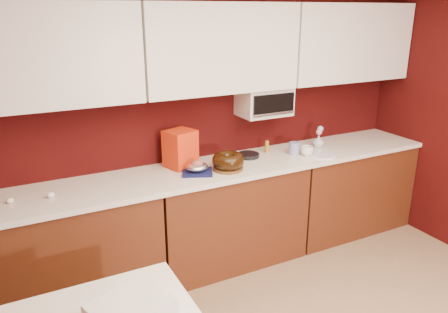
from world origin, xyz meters
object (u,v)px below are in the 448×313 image
Objects in this scene: coffee_mug at (307,150)px; foil_ham_nest at (197,167)px; pandoro_box at (180,149)px; toaster_oven at (264,101)px; newspaper_stack at (131,313)px; blue_jar at (294,148)px; bundt_cake at (228,160)px; flower_vase at (318,141)px.

foil_ham_nest is at bearing 177.86° from coffee_mug.
toaster_oven is at bearing -18.10° from pandoro_box.
newspaper_stack is (-0.86, -1.52, -0.24)m from pandoro_box.
pandoro_box is at bearing 171.20° from blue_jar.
flower_vase is (1.05, 0.16, -0.02)m from bundt_cake.
coffee_mug is at bearing -49.11° from blue_jar.
newspaper_stack is (-1.18, -1.27, -0.17)m from bundt_cake.
pandoro_box is at bearing 105.25° from foil_ham_nest.
bundt_cake reaches higher than blue_jar.
bundt_cake is (-0.50, -0.26, -0.39)m from toaster_oven.
flower_vase is (1.37, -0.09, -0.09)m from pandoro_box.
flower_vase reaches higher than blue_jar.
pandoro_box is 2.41× the size of flower_vase.
newspaper_stack is (-1.67, -1.54, -0.56)m from toaster_oven.
coffee_mug is at bearing 32.79° from newspaper_stack.
foil_ham_nest is 1.41× the size of flower_vase.
coffee_mug is (1.05, -0.04, -0.00)m from foil_ham_nest.
bundt_cake reaches higher than flower_vase.
bundt_cake is 0.85× the size of pandoro_box.
bundt_cake is at bearing -57.66° from pandoro_box.
pandoro_box is 1.37m from flower_vase.
pandoro_box is at bearing 141.51° from bundt_cake.
newspaper_stack is at bearing -125.03° from foil_ham_nest.
pandoro_box reaches higher than blue_jar.
newspaper_stack is (-1.90, -1.36, -0.14)m from blue_jar.
blue_jar is (-0.08, 0.09, 0.00)m from coffee_mug.
flower_vase is at bearing 11.76° from blue_jar.
newspaper_stack is (-0.92, -1.31, -0.14)m from foil_ham_nest.
pandoro_box is 1.76m from newspaper_stack.
pandoro_box reaches higher than newspaper_stack.
foil_ham_nest is 0.53× the size of newspaper_stack.
flower_vase is (0.33, 0.07, 0.01)m from blue_jar.
toaster_oven is 0.69m from bundt_cake.
blue_jar is (0.98, 0.05, 0.00)m from foil_ham_nest.
flower_vase reaches higher than foil_ham_nest.
flower_vase is (1.31, 0.12, 0.01)m from foil_ham_nest.
bundt_cake is 0.76× the size of newspaper_stack.
toaster_oven is 1.31× the size of newspaper_stack.
toaster_oven is at bearing 169.19° from flower_vase.
toaster_oven is 4.30× the size of coffee_mug.
pandoro_box is 2.80× the size of blue_jar.
bundt_cake is 0.26m from foil_ham_nest.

